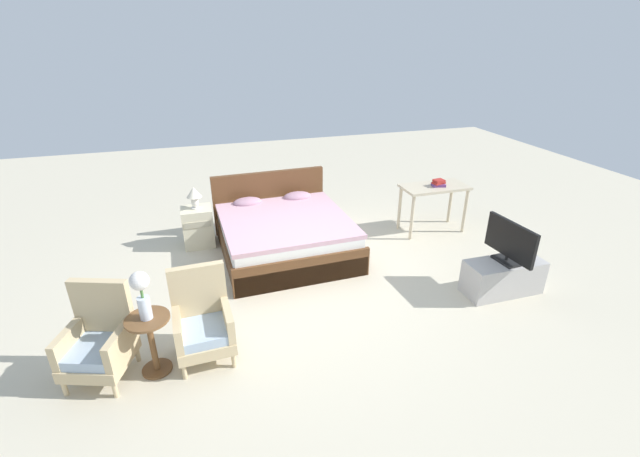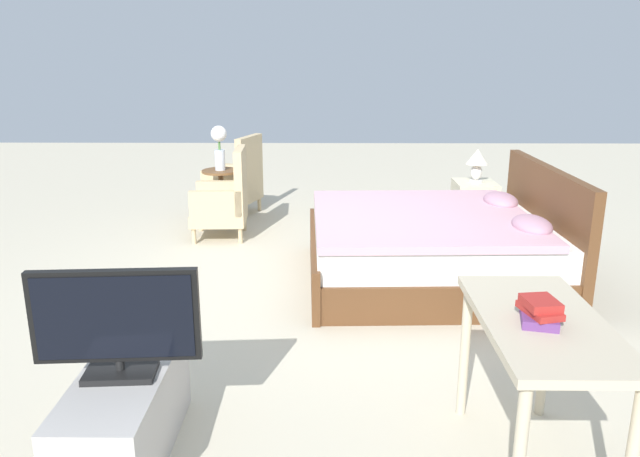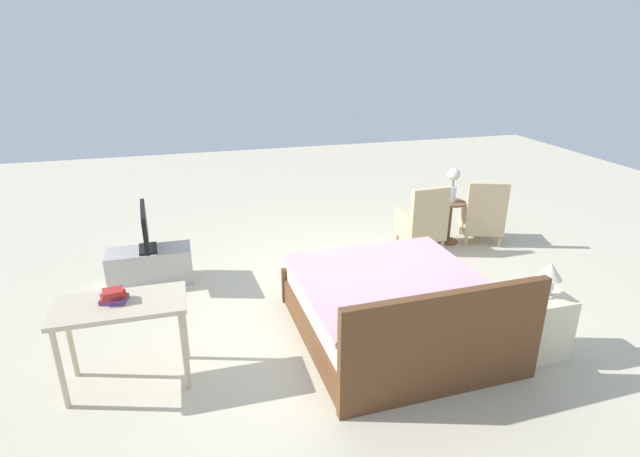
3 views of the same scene
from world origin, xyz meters
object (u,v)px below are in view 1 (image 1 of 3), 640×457
book_stack (439,183)px  side_table (151,338)px  nightstand (198,227)px  bed (284,233)px  armchair_by_window_left (99,341)px  vanity_desk (434,193)px  table_lamp (194,195)px  tv_flatscreen (510,242)px  armchair_by_window_right (203,323)px  tv_stand (503,277)px  flower_vase (141,291)px

book_stack → side_table: bearing=-154.0°
nightstand → bed: bearing=-26.4°
armchair_by_window_left → vanity_desk: bearing=23.2°
table_lamp → armchair_by_window_left: bearing=-111.2°
armchair_by_window_left → vanity_desk: (4.61, 1.97, 0.27)m
side_table → tv_flatscreen: 4.07m
bed → armchair_by_window_right: 2.30m
tv_stand → vanity_desk: (0.10, 1.88, 0.44)m
armchair_by_window_right → table_lamp: bearing=88.8°
table_lamp → bed: bearing=-26.4°
nightstand → armchair_by_window_left: bearing=-111.2°
armchair_by_window_left → flower_vase: bearing=-13.0°
flower_vase → book_stack: flower_vase is taller
nightstand → vanity_desk: bearing=-8.7°
armchair_by_window_left → table_lamp: (0.98, 2.53, 0.44)m
table_lamp → vanity_desk: 3.68m
armchair_by_window_left → armchair_by_window_right: size_ratio=1.00×
armchair_by_window_right → book_stack: size_ratio=4.04×
armchair_by_window_right → side_table: 0.49m
armchair_by_window_right → book_stack: (3.72, 1.94, 0.44)m
armchair_by_window_right → vanity_desk: (3.68, 1.97, 0.27)m
armchair_by_window_left → tv_flatscreen: bearing=1.1°
armchair_by_window_right → tv_flatscreen: size_ratio=1.22×
tv_stand → armchair_by_window_left: bearing=-178.9°
armchair_by_window_left → bed: bearing=41.9°
armchair_by_window_right → tv_stand: 3.59m
bed → flower_vase: (-1.71, -2.05, 0.60)m
side_table → nightstand: (0.52, 2.63, -0.08)m
book_stack → vanity_desk: bearing=141.3°
flower_vase → vanity_desk: (4.15, 2.08, -0.25)m
bed → nightstand: bearing=153.6°
bed → side_table: (-1.71, -2.05, 0.08)m
vanity_desk → armchair_by_window_right: bearing=-151.9°
nightstand → tv_stand: size_ratio=0.62×
armchair_by_window_right → bed: bearing=57.5°
tv_flatscreen → vanity_desk: size_ratio=0.73×
armchair_by_window_left → book_stack: bearing=22.6°
tv_stand → book_stack: book_stack is taller
table_lamp → book_stack: size_ratio=1.45×
bed → book_stack: 2.54m
table_lamp → tv_flatscreen: 4.29m
table_lamp → book_stack: table_lamp is taller
side_table → table_lamp: (0.52, 2.63, 0.43)m
armchair_by_window_left → tv_stand: size_ratio=0.96×
bed → tv_flatscreen: bed is taller
armchair_by_window_left → flower_vase: (0.46, -0.11, 0.53)m
side_table → nightstand: size_ratio=1.02×
armchair_by_window_left → table_lamp: size_ratio=2.79×
tv_stand → tv_flatscreen: 0.48m
flower_vase → table_lamp: flower_vase is taller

